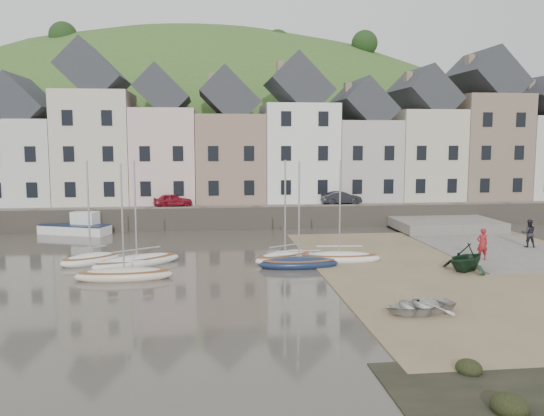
{
  "coord_description": "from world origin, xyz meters",
  "views": [
    {
      "loc": [
        -4.18,
        -29.22,
        7.31
      ],
      "look_at": [
        0.0,
        6.0,
        3.0
      ],
      "focal_mm": 37.36,
      "sensor_mm": 36.0,
      "label": 1
    }
  ],
  "objects": [
    {
      "name": "ground",
      "position": [
        0.0,
        0.0,
        0.0
      ],
      "size": [
        160.0,
        160.0,
        0.0
      ],
      "primitive_type": "plane",
      "color": "#433D34",
      "rests_on": "ground"
    },
    {
      "name": "quay_land",
      "position": [
        0.0,
        32.0,
        0.75
      ],
      "size": [
        90.0,
        30.0,
        1.5
      ],
      "primitive_type": "cube",
      "color": "#3C5C25",
      "rests_on": "ground"
    },
    {
      "name": "quay_street",
      "position": [
        0.0,
        20.5,
        1.55
      ],
      "size": [
        70.0,
        7.0,
        0.1
      ],
      "primitive_type": "cube",
      "color": "slate",
      "rests_on": "quay_land"
    },
    {
      "name": "seawall",
      "position": [
        0.0,
        17.0,
        0.9
      ],
      "size": [
        70.0,
        1.2,
        1.8
      ],
      "primitive_type": "cube",
      "color": "slate",
      "rests_on": "ground"
    },
    {
      "name": "beach",
      "position": [
        11.0,
        0.0,
        0.03
      ],
      "size": [
        18.0,
        26.0,
        0.06
      ],
      "primitive_type": "cube",
      "color": "#756447",
      "rests_on": "ground"
    },
    {
      "name": "slipway",
      "position": [
        15.0,
        8.0,
        0.06
      ],
      "size": [
        8.0,
        18.0,
        0.12
      ],
      "primitive_type": "cube",
      "color": "slate",
      "rests_on": "ground"
    },
    {
      "name": "hillside",
      "position": [
        -5.0,
        60.0,
        -17.99
      ],
      "size": [
        134.4,
        84.0,
        84.0
      ],
      "color": "#3C5C25",
      "rests_on": "ground"
    },
    {
      "name": "townhouse_terrace",
      "position": [
        1.76,
        24.0,
        7.32
      ],
      "size": [
        61.05,
        8.0,
        13.93
      ],
      "color": "silver",
      "rests_on": "quay_land"
    },
    {
      "name": "sailboat_0",
      "position": [
        -8.2,
        3.82,
        0.26
      ],
      "size": [
        5.45,
        4.12,
        6.32
      ],
      "color": "white",
      "rests_on": "ground"
    },
    {
      "name": "sailboat_1",
      "position": [
        -10.99,
        4.68,
        0.27
      ],
      "size": [
        3.85,
        3.3,
        6.32
      ],
      "color": "white",
      "rests_on": "ground"
    },
    {
      "name": "sailboat_2",
      "position": [
        -8.48,
        0.57,
        0.26
      ],
      "size": [
        5.14,
        1.62,
        6.32
      ],
      "color": "beige",
      "rests_on": "ground"
    },
    {
      "name": "sailboat_3",
      "position": [
        0.56,
        4.04,
        0.26
      ],
      "size": [
        4.45,
        3.37,
        6.32
      ],
      "color": "white",
      "rests_on": "ground"
    },
    {
      "name": "sailboat_4",
      "position": [
        3.77,
        3.45,
        0.26
      ],
      "size": [
        5.11,
        1.92,
        6.32
      ],
      "color": "white",
      "rests_on": "ground"
    },
    {
      "name": "sailboat_5",
      "position": [
        1.1,
        2.22,
        0.26
      ],
      "size": [
        4.62,
        1.55,
        6.32
      ],
      "color": "#152343",
      "rests_on": "ground"
    },
    {
      "name": "motorboat_2",
      "position": [
        -14.12,
        15.69,
        0.58
      ],
      "size": [
        5.77,
        3.64,
        1.7
      ],
      "color": "white",
      "rests_on": "ground"
    },
    {
      "name": "rowboat_white",
      "position": [
        4.63,
        -7.05,
        0.38
      ],
      "size": [
        3.53,
        2.84,
        0.65
      ],
      "primitive_type": "imported",
      "rotation": [
        0.0,
        0.0,
        -1.36
      ],
      "color": "beige",
      "rests_on": "beach"
    },
    {
      "name": "rowboat_green",
      "position": [
        10.11,
        -0.02,
        0.84
      ],
      "size": [
        3.89,
        3.76,
        1.57
      ],
      "primitive_type": "imported",
      "rotation": [
        0.0,
        0.0,
        -1.0
      ],
      "color": "black",
      "rests_on": "beach"
    },
    {
      "name": "person_red",
      "position": [
        12.29,
        2.44,
        1.08
      ],
      "size": [
        0.72,
        0.49,
        1.92
      ],
      "primitive_type": "imported",
      "rotation": [
        0.0,
        0.0,
        3.18
      ],
      "color": "maroon",
      "rests_on": "slipway"
    },
    {
      "name": "person_dark",
      "position": [
        17.32,
        5.88,
        1.06
      ],
      "size": [
        1.07,
        0.93,
        1.88
      ],
      "primitive_type": "imported",
      "rotation": [
        0.0,
        0.0,
        2.87
      ],
      "color": "#232228",
      "rests_on": "slipway"
    },
    {
      "name": "car_left",
      "position": [
        -6.94,
        19.5,
        2.16
      ],
      "size": [
        3.51,
        2.14,
        1.12
      ],
      "primitive_type": "imported",
      "rotation": [
        0.0,
        0.0,
        1.84
      ],
      "color": "maroon",
      "rests_on": "quay_street"
    },
    {
      "name": "car_right",
      "position": [
        7.8,
        19.5,
        2.18
      ],
      "size": [
        3.6,
        1.52,
        1.16
      ],
      "primitive_type": "imported",
      "rotation": [
        0.0,
        0.0,
        1.66
      ],
      "color": "black",
      "rests_on": "quay_street"
    }
  ]
}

